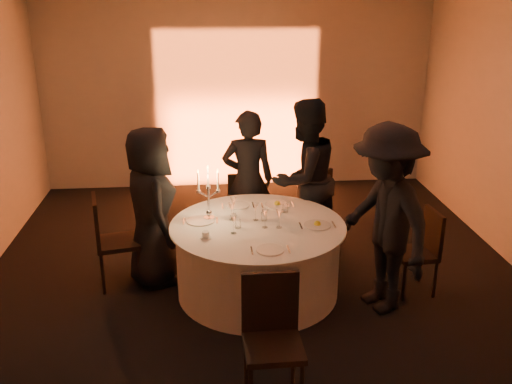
{
  "coord_description": "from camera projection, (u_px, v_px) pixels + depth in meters",
  "views": [
    {
      "loc": [
        -0.49,
        -5.32,
        3.07
      ],
      "look_at": [
        0.0,
        0.2,
        1.05
      ],
      "focal_mm": 40.0,
      "sensor_mm": 36.0,
      "label": 1
    }
  ],
  "objects": [
    {
      "name": "floor",
      "position": [
        258.0,
        291.0,
        6.07
      ],
      "size": [
        7.0,
        7.0,
        0.0
      ],
      "primitive_type": "plane",
      "color": "black",
      "rests_on": "ground"
    },
    {
      "name": "wall_back",
      "position": [
        237.0,
        92.0,
        8.83
      ],
      "size": [
        7.0,
        0.0,
        7.0
      ],
      "primitive_type": "plane",
      "rotation": [
        1.57,
        0.0,
        0.0
      ],
      "color": "beige",
      "rests_on": "floor"
    },
    {
      "name": "uplighter_fixture",
      "position": [
        239.0,
        187.0,
        9.05
      ],
      "size": [
        0.25,
        0.12,
        0.1
      ],
      "primitive_type": "cube",
      "color": "black",
      "rests_on": "floor"
    },
    {
      "name": "banquet_table",
      "position": [
        258.0,
        258.0,
        5.94
      ],
      "size": [
        1.8,
        1.8,
        0.77
      ],
      "color": "black",
      "rests_on": "floor"
    },
    {
      "name": "chair_left",
      "position": [
        109.0,
        236.0,
        6.02
      ],
      "size": [
        0.53,
        0.53,
        1.01
      ],
      "rotation": [
        0.0,
        0.0,
        1.78
      ],
      "color": "black",
      "rests_on": "floor"
    },
    {
      "name": "chair_back_left",
      "position": [
        243.0,
        200.0,
        7.29
      ],
      "size": [
        0.39,
        0.39,
        0.86
      ],
      "rotation": [
        0.0,
        0.0,
        3.11
      ],
      "color": "black",
      "rests_on": "floor"
    },
    {
      "name": "chair_back_right",
      "position": [
        312.0,
        201.0,
        7.07
      ],
      "size": [
        0.58,
        0.58,
        0.96
      ],
      "rotation": [
        0.0,
        0.0,
        -2.61
      ],
      "color": "black",
      "rests_on": "floor"
    },
    {
      "name": "chair_right",
      "position": [
        422.0,
        247.0,
        5.91
      ],
      "size": [
        0.43,
        0.43,
        0.91
      ],
      "rotation": [
        0.0,
        0.0,
        -1.48
      ],
      "color": "black",
      "rests_on": "floor"
    },
    {
      "name": "chair_front",
      "position": [
        272.0,
        331.0,
        4.36
      ],
      "size": [
        0.45,
        0.45,
        1.02
      ],
      "rotation": [
        0.0,
        0.0,
        0.02
      ],
      "color": "black",
      "rests_on": "floor"
    },
    {
      "name": "guest_left",
      "position": [
        151.0,
        207.0,
        6.0
      ],
      "size": [
        0.78,
        0.97,
        1.73
      ],
      "primitive_type": "imported",
      "rotation": [
        0.0,
        0.0,
        1.87
      ],
      "color": "black",
      "rests_on": "floor"
    },
    {
      "name": "guest_back_left",
      "position": [
        248.0,
        180.0,
        6.86
      ],
      "size": [
        0.63,
        0.42,
        1.71
      ],
      "primitive_type": "imported",
      "rotation": [
        0.0,
        0.0,
        3.13
      ],
      "color": "black",
      "rests_on": "floor"
    },
    {
      "name": "guest_back_right",
      "position": [
        304.0,
        179.0,
        6.64
      ],
      "size": [
        1.16,
        1.11,
        1.88
      ],
      "primitive_type": "imported",
      "rotation": [
        0.0,
        0.0,
        -2.53
      ],
      "color": "black",
      "rests_on": "floor"
    },
    {
      "name": "guest_right",
      "position": [
        385.0,
        219.0,
        5.48
      ],
      "size": [
        1.05,
        1.38,
        1.89
      ],
      "primitive_type": "imported",
      "rotation": [
        0.0,
        0.0,
        -1.25
      ],
      "color": "black",
      "rests_on": "floor"
    },
    {
      "name": "plate_left",
      "position": [
        200.0,
        221.0,
        5.88
      ],
      "size": [
        0.36,
        0.29,
        0.01
      ],
      "color": "white",
      "rests_on": "banquet_table"
    },
    {
      "name": "plate_back_left",
      "position": [
        238.0,
        205.0,
        6.29
      ],
      "size": [
        0.36,
        0.26,
        0.01
      ],
      "color": "white",
      "rests_on": "banquet_table"
    },
    {
      "name": "plate_back_right",
      "position": [
        277.0,
        204.0,
        6.3
      ],
      "size": [
        0.35,
        0.28,
        0.08
      ],
      "color": "white",
      "rests_on": "banquet_table"
    },
    {
      "name": "plate_right",
      "position": [
        317.0,
        224.0,
        5.77
      ],
      "size": [
        0.36,
        0.27,
        0.08
      ],
      "color": "white",
      "rests_on": "banquet_table"
    },
    {
      "name": "plate_front",
      "position": [
        270.0,
        250.0,
        5.23
      ],
      "size": [
        0.36,
        0.26,
        0.01
      ],
      "color": "white",
      "rests_on": "banquet_table"
    },
    {
      "name": "coffee_cup",
      "position": [
        206.0,
        235.0,
        5.49
      ],
      "size": [
        0.11,
        0.11,
        0.07
      ],
      "color": "white",
      "rests_on": "banquet_table"
    },
    {
      "name": "candelabra",
      "position": [
        209.0,
        200.0,
        5.88
      ],
      "size": [
        0.25,
        0.12,
        0.59
      ],
      "color": "silver",
      "rests_on": "banquet_table"
    },
    {
      "name": "wine_glass_a",
      "position": [
        256.0,
        208.0,
        5.86
      ],
      "size": [
        0.07,
        0.07,
        0.19
      ],
      "color": "white",
      "rests_on": "banquet_table"
    },
    {
      "name": "wine_glass_b",
      "position": [
        279.0,
        215.0,
        5.68
      ],
      "size": [
        0.07,
        0.07,
        0.19
      ],
      "color": "white",
      "rests_on": "banquet_table"
    },
    {
      "name": "wine_glass_c",
      "position": [
        233.0,
        202.0,
        6.03
      ],
      "size": [
        0.07,
        0.07,
        0.19
      ],
      "color": "white",
      "rests_on": "banquet_table"
    },
    {
      "name": "wine_glass_d",
      "position": [
        232.0,
        208.0,
        5.87
      ],
      "size": [
        0.07,
        0.07,
        0.19
      ],
      "color": "white",
      "rests_on": "banquet_table"
    },
    {
      "name": "wine_glass_e",
      "position": [
        233.0,
        220.0,
        5.55
      ],
      "size": [
        0.07,
        0.07,
        0.19
      ],
      "color": "white",
      "rests_on": "banquet_table"
    },
    {
      "name": "wine_glass_f",
      "position": [
        265.0,
        215.0,
        5.68
      ],
      "size": [
        0.07,
        0.07,
        0.19
      ],
      "color": "white",
      "rests_on": "banquet_table"
    },
    {
      "name": "tumbler_a",
      "position": [
        238.0,
        224.0,
        5.71
      ],
      "size": [
        0.07,
        0.07,
        0.09
      ],
      "primitive_type": "cylinder",
      "color": "white",
      "rests_on": "banquet_table"
    },
    {
      "name": "tumbler_b",
      "position": [
        264.0,
        216.0,
        5.89
      ],
      "size": [
        0.07,
        0.07,
        0.09
      ],
      "primitive_type": "cylinder",
      "color": "white",
      "rests_on": "banquet_table"
    },
    {
      "name": "tumbler_c",
      "position": [
        285.0,
        208.0,
        6.11
      ],
      "size": [
        0.07,
        0.07,
        0.09
      ],
      "primitive_type": "cylinder",
      "color": "white",
      "rests_on": "banquet_table"
    }
  ]
}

